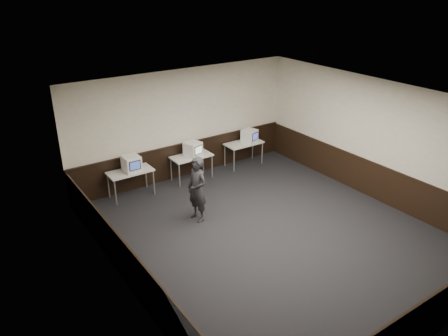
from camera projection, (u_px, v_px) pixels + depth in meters
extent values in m
plane|color=black|center=(270.00, 233.00, 10.25)|extent=(8.00, 8.00, 0.00)
plane|color=white|center=(277.00, 101.00, 8.94)|extent=(8.00, 8.00, 0.00)
plane|color=beige|center=(183.00, 124.00, 12.61)|extent=(7.00, 0.00, 7.00)
plane|color=beige|center=(445.00, 262.00, 6.58)|extent=(7.00, 0.00, 7.00)
plane|color=beige|center=(123.00, 217.00, 7.79)|extent=(0.00, 8.00, 8.00)
plane|color=beige|center=(376.00, 140.00, 11.39)|extent=(0.00, 8.00, 8.00)
cube|color=black|center=(185.00, 159.00, 13.04)|extent=(6.98, 0.04, 1.00)
cube|color=black|center=(430.00, 318.00, 7.04)|extent=(6.98, 0.04, 1.00)
cube|color=black|center=(129.00, 267.00, 8.25)|extent=(0.04, 7.98, 1.00)
cube|color=black|center=(370.00, 178.00, 11.83)|extent=(0.04, 7.98, 1.00)
cube|color=black|center=(185.00, 143.00, 12.82)|extent=(6.98, 0.06, 0.04)
cube|color=silver|center=(130.00, 172.00, 11.69)|extent=(1.20, 0.60, 0.04)
cylinder|color=#999999|center=(115.00, 193.00, 11.37)|extent=(0.04, 0.04, 0.71)
cylinder|color=#999999|center=(154.00, 182.00, 11.93)|extent=(0.04, 0.04, 0.71)
cylinder|color=#999999|center=(109.00, 186.00, 11.75)|extent=(0.04, 0.04, 0.71)
cylinder|color=#999999|center=(146.00, 176.00, 12.31)|extent=(0.04, 0.04, 0.71)
cube|color=silver|center=(191.00, 156.00, 12.66)|extent=(1.20, 0.60, 0.04)
cylinder|color=#999999|center=(179.00, 176.00, 12.35)|extent=(0.04, 0.04, 0.71)
cylinder|color=#999999|center=(212.00, 167.00, 12.91)|extent=(0.04, 0.04, 0.71)
cylinder|color=#999999|center=(171.00, 170.00, 12.72)|extent=(0.04, 0.04, 0.71)
cylinder|color=#999999|center=(203.00, 161.00, 13.29)|extent=(0.04, 0.04, 0.71)
cube|color=silver|center=(244.00, 143.00, 13.64)|extent=(1.20, 0.60, 0.04)
cylinder|color=#999999|center=(234.00, 161.00, 13.32)|extent=(0.04, 0.04, 0.71)
cylinder|color=#999999|center=(262.00, 153.00, 13.89)|extent=(0.04, 0.04, 0.71)
cylinder|color=#999999|center=(225.00, 156.00, 13.70)|extent=(0.04, 0.04, 0.71)
cylinder|color=#999999|center=(253.00, 148.00, 14.27)|extent=(0.04, 0.04, 0.71)
cube|color=white|center=(131.00, 163.00, 11.59)|extent=(0.44, 0.46, 0.43)
cube|color=black|center=(135.00, 166.00, 11.41)|extent=(0.32, 0.02, 0.26)
cube|color=#344D9B|center=(135.00, 166.00, 11.41)|extent=(0.28, 0.01, 0.22)
cube|color=white|center=(193.00, 149.00, 12.58)|extent=(0.52, 0.53, 0.42)
cube|color=black|center=(198.00, 150.00, 12.44)|extent=(0.30, 0.10, 0.25)
cube|color=silver|center=(199.00, 150.00, 12.44)|extent=(0.26, 0.08, 0.21)
cube|color=white|center=(249.00, 136.00, 13.63)|extent=(0.51, 0.52, 0.40)
cube|color=black|center=(255.00, 137.00, 13.50)|extent=(0.29, 0.11, 0.24)
cube|color=#3A3DAC|center=(255.00, 137.00, 13.49)|extent=(0.25, 0.08, 0.20)
imported|color=#232227|center=(197.00, 189.00, 10.52)|extent=(0.47, 0.65, 1.65)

